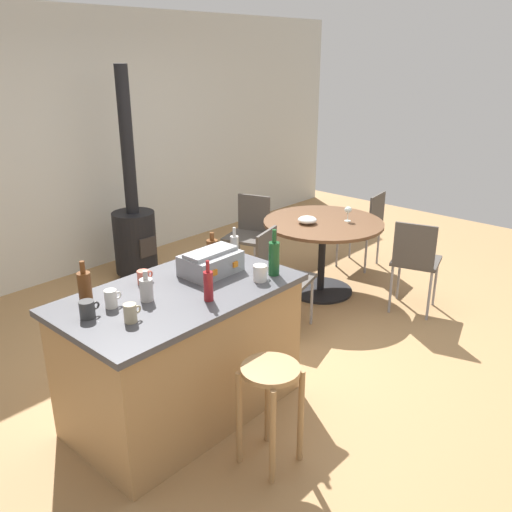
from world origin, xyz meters
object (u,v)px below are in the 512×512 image
at_px(folding_chair_near, 279,272).
at_px(bottle_5, 212,249).
at_px(cup_4, 144,277).
at_px(cup_3, 260,273).
at_px(bottle_2, 146,289).
at_px(wine_glass, 348,210).
at_px(serving_bowl, 307,220).
at_px(cup_1, 87,309).
at_px(wooden_stool, 270,393).
at_px(bottle_0, 208,285).
at_px(folding_chair_left, 365,224).
at_px(cup_0, 111,299).
at_px(folding_chair_right, 249,231).
at_px(bottle_3, 274,258).
at_px(bottle_1, 85,286).
at_px(bottle_4, 234,247).
at_px(kitchen_island, 183,353).
at_px(toolbox, 211,262).
at_px(cup_2, 131,313).
at_px(wood_stove, 134,229).
at_px(dining_table, 323,238).
at_px(folding_chair_far, 415,259).

relative_size(folding_chair_near, bottle_5, 4.37).
height_order(folding_chair_near, cup_4, cup_4).
distance_m(bottle_5, cup_3, 0.51).
bearing_deg(bottle_2, wine_glass, 5.78).
bearing_deg(serving_bowl, cup_1, -170.44).
distance_m(wooden_stool, bottle_0, 0.71).
distance_m(folding_chair_left, wine_glass, 0.82).
bearing_deg(cup_0, folding_chair_right, 25.46).
bearing_deg(bottle_3, wooden_stool, -140.91).
bearing_deg(bottle_1, bottle_4, -7.68).
bearing_deg(kitchen_island, bottle_3, -24.61).
distance_m(toolbox, cup_0, 0.74).
xyz_separation_m(folding_chair_left, cup_2, (-3.51, -0.63, 0.44)).
relative_size(wood_stove, bottle_4, 9.39).
xyz_separation_m(folding_chair_right, wood_stove, (-0.81, 0.89, 0.02)).
bearing_deg(toolbox, bottle_2, -177.32).
xyz_separation_m(folding_chair_right, cup_0, (-2.42, -1.15, 0.43)).
distance_m(kitchen_island, wooden_stool, 0.73).
relative_size(folding_chair_left, cup_3, 6.89).
bearing_deg(wine_glass, bottle_5, -178.29).
distance_m(toolbox, serving_bowl, 1.78).
distance_m(kitchen_island, folding_chair_near, 1.37).
bearing_deg(cup_3, wood_stove, 72.80).
bearing_deg(bottle_2, wooden_stool, -72.94).
distance_m(cup_0, cup_4, 0.36).
bearing_deg(cup_3, folding_chair_right, 44.54).
distance_m(bottle_2, wine_glass, 2.59).
height_order(wood_stove, bottle_0, wood_stove).
height_order(dining_table, wine_glass, wine_glass).
bearing_deg(folding_chair_near, folding_chair_far, -34.88).
xyz_separation_m(bottle_5, cup_2, (-0.96, -0.36, -0.02)).
xyz_separation_m(kitchen_island, wooden_stool, (0.02, -0.73, 0.02)).
height_order(folding_chair_right, cup_0, cup_0).
bearing_deg(bottle_5, wine_glass, 1.71).
distance_m(folding_chair_near, cup_1, 1.96).
distance_m(cup_0, cup_1, 0.16).
relative_size(dining_table, bottle_2, 6.16).
xyz_separation_m(folding_chair_near, toolbox, (-1.01, -0.24, 0.45)).
bearing_deg(folding_chair_left, folding_chair_far, -126.62).
relative_size(folding_chair_near, cup_3, 7.03).
bearing_deg(folding_chair_far, cup_2, 173.86).
bearing_deg(bottle_0, dining_table, 17.89).
xyz_separation_m(kitchen_island, folding_chair_left, (3.06, 0.51, 0.05)).
relative_size(bottle_2, cup_4, 1.65).
relative_size(kitchen_island, cup_4, 13.23).
height_order(folding_chair_right, wood_stove, wood_stove).
xyz_separation_m(bottle_2, cup_3, (0.67, -0.30, -0.02)).
bearing_deg(bottle_0, cup_3, -4.48).
distance_m(kitchen_island, wood_stove, 2.47).
bearing_deg(bottle_2, wood_stove, 56.24).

